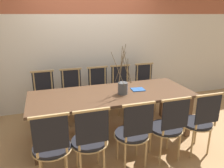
% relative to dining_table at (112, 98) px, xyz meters
% --- Properties ---
extents(ground_plane, '(16.00, 16.00, 0.00)m').
position_rel_dining_table_xyz_m(ground_plane, '(0.00, 0.00, -0.65)').
color(ground_plane, '#A87F51').
extents(wall_rear, '(12.00, 0.06, 3.20)m').
position_rel_dining_table_xyz_m(wall_rear, '(0.00, 1.37, 0.95)').
color(wall_rear, beige).
rests_on(wall_rear, ground_plane).
extents(dining_table, '(2.54, 0.98, 0.74)m').
position_rel_dining_table_xyz_m(dining_table, '(0.00, 0.00, 0.00)').
color(dining_table, '#4C3321').
rests_on(dining_table, ground_plane).
extents(chair_near_leftend, '(0.46, 0.46, 0.96)m').
position_rel_dining_table_xyz_m(chair_near_leftend, '(-0.98, -0.83, -0.14)').
color(chair_near_leftend, black).
rests_on(chair_near_leftend, ground_plane).
extents(chair_near_left, '(0.46, 0.46, 0.96)m').
position_rel_dining_table_xyz_m(chair_near_left, '(-0.54, -0.83, -0.14)').
color(chair_near_left, black).
rests_on(chair_near_left, ground_plane).
extents(chair_near_center, '(0.46, 0.46, 0.96)m').
position_rel_dining_table_xyz_m(chair_near_center, '(0.02, -0.83, -0.14)').
color(chair_near_center, black).
rests_on(chair_near_center, ground_plane).
extents(chair_near_right, '(0.46, 0.46, 0.96)m').
position_rel_dining_table_xyz_m(chair_near_right, '(0.52, -0.83, -0.14)').
color(chair_near_right, black).
rests_on(chair_near_right, ground_plane).
extents(chair_near_rightend, '(0.46, 0.46, 0.96)m').
position_rel_dining_table_xyz_m(chair_near_rightend, '(1.01, -0.83, -0.14)').
color(chair_near_rightend, black).
rests_on(chair_near_rightend, ground_plane).
extents(chair_far_leftend, '(0.46, 0.46, 0.96)m').
position_rel_dining_table_xyz_m(chair_far_leftend, '(-1.02, 0.83, -0.14)').
color(chair_far_leftend, black).
rests_on(chair_far_leftend, ground_plane).
extents(chair_far_left, '(0.46, 0.46, 0.96)m').
position_rel_dining_table_xyz_m(chair_far_left, '(-0.51, 0.83, -0.14)').
color(chair_far_left, black).
rests_on(chair_far_left, ground_plane).
extents(chair_far_center, '(0.46, 0.46, 0.96)m').
position_rel_dining_table_xyz_m(chair_far_center, '(0.01, 0.83, -0.14)').
color(chair_far_center, black).
rests_on(chair_far_center, ground_plane).
extents(chair_far_right, '(0.46, 0.46, 0.96)m').
position_rel_dining_table_xyz_m(chair_far_right, '(0.48, 0.83, -0.14)').
color(chair_far_right, black).
rests_on(chair_far_right, ground_plane).
extents(chair_far_rightend, '(0.46, 0.46, 0.96)m').
position_rel_dining_table_xyz_m(chair_far_rightend, '(1.01, 0.83, -0.14)').
color(chair_far_rightend, black).
rests_on(chair_far_rightend, ground_plane).
extents(vase_centerpiece, '(0.30, 0.28, 0.76)m').
position_rel_dining_table_xyz_m(vase_centerpiece, '(0.15, -0.08, 0.20)').
color(vase_centerpiece, '#4C5156').
rests_on(vase_centerpiece, dining_table).
extents(book_stack, '(0.22, 0.20, 0.01)m').
position_rel_dining_table_xyz_m(book_stack, '(0.45, 0.02, 0.10)').
color(book_stack, '#234C8C').
rests_on(book_stack, dining_table).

